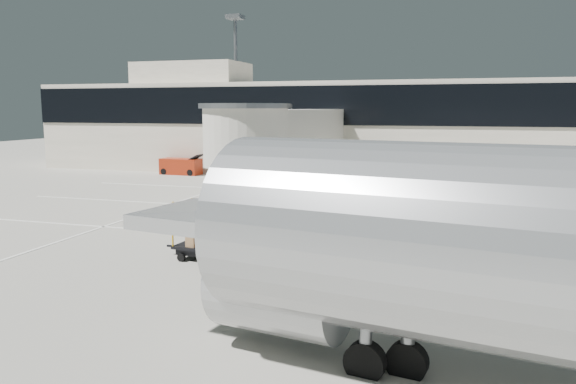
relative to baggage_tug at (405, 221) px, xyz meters
name	(u,v)px	position (x,y,z in m)	size (l,w,h in m)	color
ground	(285,252)	(-4.38, -4.62, -0.64)	(140.00, 140.00, 0.00)	#B8B3A4
lane_markings	(323,211)	(-5.05, 4.72, -0.63)	(40.00, 30.00, 0.02)	white
terminal	(380,127)	(-4.73, 25.32, 3.46)	(64.00, 12.11, 15.20)	white
jet_bridge	(283,132)	(-8.35, 7.65, 3.64)	(5.70, 20.40, 6.03)	beige
baggage_tug	(405,221)	(0.00, 0.00, 0.00)	(2.88, 2.11, 1.77)	maroon
suitcase_cart	(474,221)	(3.05, 1.43, -0.10)	(3.86, 1.67, 1.50)	black
box_cart_near	(212,247)	(-6.65, -6.66, -0.10)	(3.49, 1.67, 1.35)	black
box_cart_far	(203,220)	(-9.31, -1.97, -0.12)	(3.58, 2.18, 1.38)	black
ground_worker	(237,232)	(-5.99, -5.81, 0.33)	(0.71, 0.47, 1.95)	#9FD516
minivan	(512,186)	(5.30, 9.65, 0.55)	(3.27, 5.60, 1.99)	silver
belt_loader	(181,167)	(-21.14, 18.32, 0.06)	(3.87, 1.70, 1.84)	maroon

